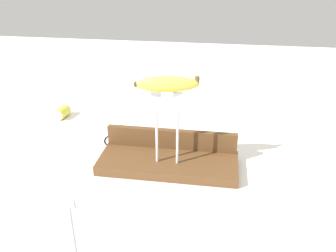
# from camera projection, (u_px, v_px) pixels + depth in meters

# --- Properties ---
(ground_plane) EXTENTS (3.00, 3.00, 0.00)m
(ground_plane) POSITION_uv_depth(u_px,v_px,m) (168.00, 167.00, 0.99)
(ground_plane) COLOR white
(wooden_board) EXTENTS (0.38, 0.14, 0.03)m
(wooden_board) POSITION_uv_depth(u_px,v_px,m) (168.00, 163.00, 0.98)
(wooden_board) COLOR brown
(wooden_board) RESTS_ON ground
(board_backstop) EXTENTS (0.37, 0.02, 0.06)m
(board_backstop) POSITION_uv_depth(u_px,v_px,m) (171.00, 139.00, 1.02)
(board_backstop) COLOR brown
(board_backstop) RESTS_ON wooden_board
(fork_stand_center) EXTENTS (0.08, 0.01, 0.20)m
(fork_stand_center) POSITION_uv_depth(u_px,v_px,m) (167.00, 122.00, 0.91)
(fork_stand_center) COLOR silver
(fork_stand_center) RESTS_ON wooden_board
(banana_raised_center) EXTENTS (0.16, 0.06, 0.04)m
(banana_raised_center) POSITION_uv_depth(u_px,v_px,m) (167.00, 84.00, 0.86)
(banana_raised_center) COLOR #DBD147
(banana_raised_center) RESTS_ON fork_stand_center
(fork_fallen_near) EXTENTS (0.10, 0.18, 0.01)m
(fork_fallen_near) POSITION_uv_depth(u_px,v_px,m) (70.00, 218.00, 0.79)
(fork_fallen_near) COLOR silver
(fork_fallen_near) RESTS_ON ground
(fork_fallen_far) EXTENTS (0.14, 0.14, 0.01)m
(fork_fallen_far) POSITION_uv_depth(u_px,v_px,m) (272.00, 137.00, 1.14)
(fork_fallen_far) COLOR silver
(fork_fallen_far) RESTS_ON ground
(banana_chunk_near) EXTENTS (0.05, 0.06, 0.04)m
(banana_chunk_near) POSITION_uv_depth(u_px,v_px,m) (62.00, 113.00, 1.27)
(banana_chunk_near) COLOR #DBD147
(banana_chunk_near) RESTS_ON ground
(wire_coil) EXTENTS (0.10, 0.10, 0.01)m
(wire_coil) POSITION_uv_depth(u_px,v_px,m) (120.00, 139.00, 1.13)
(wire_coil) COLOR black
(wire_coil) RESTS_ON ground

